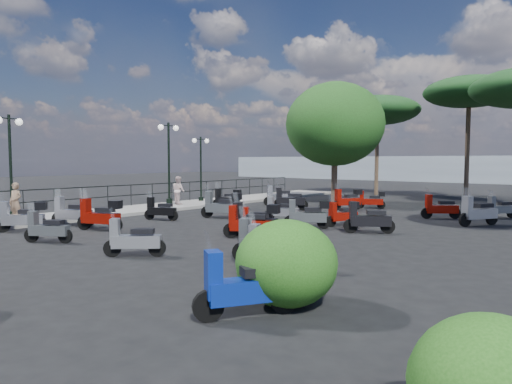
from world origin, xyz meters
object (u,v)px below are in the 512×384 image
Objects in this scene: scooter_21 at (248,224)px; scooter_11 at (347,200)px; scooter_10 at (289,200)px; scooter_16 at (307,215)px; lamp_post_2 at (201,164)px; scooter_5 at (279,197)px; lamp_post_1 at (169,158)px; scooter_1 at (22,217)px; scooter_7 at (47,229)px; scooter_22 at (343,214)px; scooter_29 at (500,209)px; scooter_15 at (281,211)px; scooter_23 at (440,208)px; scooter_17 at (371,200)px; scooter_3 at (222,206)px; scooter_4 at (227,199)px; scooter_25 at (245,288)px; scooter_13 at (133,240)px; scooter_20 at (255,221)px; scooter_8 at (100,216)px; scooter_27 at (368,219)px; lamp_post_0 at (10,159)px; pedestrian_far at (179,190)px; scooter_19 at (265,244)px; pine_0 at (469,92)px; woman at (15,202)px; scooter_14 at (258,222)px; scooter_9 at (160,210)px; scooter_2 at (72,213)px.

scooter_11 is at bearing -20.44° from scooter_21.
scooter_16 is (4.15, -4.69, 0.01)m from scooter_10.
lamp_post_2 is 2.50× the size of scooter_5.
lamp_post_1 is 9.93m from scooter_1.
scooter_7 is (2.75, -0.46, -0.10)m from scooter_1.
scooter_22 is 1.10× the size of scooter_29.
scooter_15 is 1.09× the size of scooter_23.
scooter_22 reaches higher than scooter_17.
scooter_4 is at bearing 14.13° from scooter_3.
scooter_25 is at bearing -169.84° from scooter_21.
lamp_post_1 is 16.40m from scooter_29.
scooter_10 is 1.06× the size of scooter_25.
scooter_20 is (0.49, 4.36, 0.10)m from scooter_13.
scooter_5 reaches higher than scooter_17.
scooter_1 is (3.02, -11.47, -1.76)m from lamp_post_2.
scooter_7 is at bearing -55.17° from lamp_post_1.
scooter_21 is 1.18× the size of scooter_29.
scooter_29 is (4.81, 7.81, -0.08)m from scooter_16.
scooter_7 is at bearing 118.23° from scooter_20.
scooter_8 reaches higher than scooter_27.
lamp_post_0 reaches higher than pedestrian_far.
scooter_5 is 14.21m from scooter_19.
lamp_post_0 reaches higher than scooter_29.
scooter_17 is at bearing -44.10° from scooter_7.
pine_0 is (10.70, 14.49, 5.84)m from pedestrian_far.
lamp_post_0 is 2.75× the size of scooter_21.
lamp_post_2 is at bearing 77.55° from woman.
scooter_15 is 1.16× the size of scooter_29.
lamp_post_2 reaches higher than scooter_25.
scooter_1 is at bearing -67.71° from lamp_post_1.
scooter_4 reaches higher than scooter_14.
scooter_14 is at bearing 98.47° from scooter_29.
scooter_5 is 8.08m from scooter_9.
scooter_17 is (3.30, 15.45, 0.02)m from scooter_7.
scooter_8 reaches higher than scooter_16.
scooter_10 is at bearing -142.82° from pedestrian_far.
scooter_11 is 0.20× the size of pine_0.
scooter_22 is at bearing -37.82° from scooter_25.
scooter_20 reaches higher than scooter_23.
scooter_11 is 13.73m from scooter_13.
scooter_2 reaches higher than scooter_1.
lamp_post_1 is at bearing -31.71° from scooter_1.
scooter_1 is at bearing 121.88° from scooter_5.
scooter_22 is (11.42, 7.38, -2.12)m from lamp_post_0.
scooter_19 is at bearing -13.66° from woman.
scooter_11 reaches higher than scooter_13.
scooter_23 is 5.64m from scooter_27.
pedestrian_far is 0.91× the size of scooter_19.
scooter_16 is at bearing -96.60° from scooter_1.
scooter_29 is at bearing 27.02° from woman.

